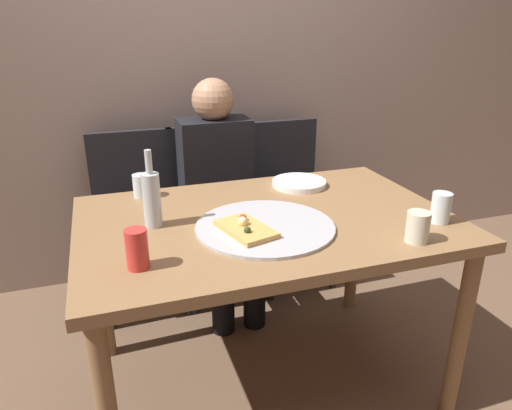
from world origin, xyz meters
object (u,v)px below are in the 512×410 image
guest_in_sweater (220,186)px  pizza_tray (265,227)px  chair_right (286,191)px  plate_stack (299,183)px  tumbler_near (441,208)px  tumbler_far (418,227)px  pizza_slice_last (245,228)px  wine_bottle (152,198)px  chair_middle (214,200)px  soda_can (137,249)px  dining_table (266,238)px  wine_glass (141,186)px  chair_left (137,209)px

guest_in_sweater → pizza_tray: bearing=87.2°
chair_right → guest_in_sweater: bearing=19.5°
plate_stack → chair_right: (0.17, 0.56, -0.25)m
tumbler_near → tumbler_far: 0.21m
pizza_slice_last → plate_stack: size_ratio=1.05×
pizza_tray → pizza_slice_last: pizza_slice_last is taller
pizza_tray → plate_stack: size_ratio=2.08×
tumbler_far → guest_in_sweater: bearing=110.8°
pizza_tray → plate_stack: 0.48m
pizza_tray → wine_bottle: bearing=158.4°
chair_middle → chair_right: same height
chair_middle → guest_in_sweater: bearing=90.0°
tumbler_far → chair_right: size_ratio=0.11×
pizza_tray → plate_stack: plate_stack is taller
soda_can → dining_table: bearing=26.3°
wine_bottle → soda_can: bearing=-105.5°
tumbler_near → wine_bottle: bearing=163.4°
wine_bottle → plate_stack: (0.66, 0.23, -0.09)m
guest_in_sweater → tumbler_far: bearing=110.8°
pizza_slice_last → soda_can: bearing=-161.9°
dining_table → pizza_slice_last: (-0.12, -0.12, 0.11)m
pizza_tray → soda_can: (-0.45, -0.15, 0.05)m
chair_right → tumbler_near: bearing=97.6°
tumbler_far → guest_in_sweater: (-0.40, 1.04, -0.16)m
wine_glass → pizza_slice_last: bearing=-58.8°
tumbler_near → soda_can: size_ratio=0.91×
pizza_tray → wine_glass: 0.59m
pizza_tray → tumbler_near: size_ratio=4.42×
dining_table → wine_glass: size_ratio=14.26×
tumbler_far → soda_can: bearing=173.0°
soda_can → chair_left: chair_left is taller
pizza_tray → chair_left: size_ratio=0.54×
chair_right → guest_in_sweater: size_ratio=0.77×
wine_bottle → chair_right: size_ratio=0.31×
pizza_tray → pizza_slice_last: size_ratio=1.98×
plate_stack → guest_in_sweater: size_ratio=0.20×
dining_table → chair_left: (-0.41, 0.85, -0.15)m
wine_glass → chair_left: chair_left is taller
chair_right → tumbler_far: bearing=88.5°
wine_bottle → chair_right: (0.83, 0.80, -0.34)m
chair_middle → soda_can: bearing=65.9°
tumbler_near → chair_middle: bearing=117.8°
pizza_tray → chair_right: chair_right is taller
wine_glass → tumbler_far: bearing=-41.4°
plate_stack → chair_middle: 0.66m
tumbler_far → soda_can: (-0.88, 0.11, 0.01)m
pizza_tray → wine_bottle: (-0.37, 0.14, 0.10)m
tumbler_far → wine_glass: (-0.81, 0.71, -0.00)m
pizza_tray → chair_middle: size_ratio=0.54×
plate_stack → chair_right: chair_right is taller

